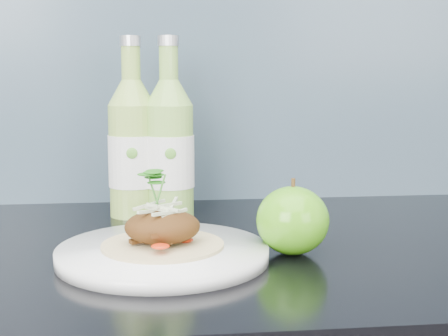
{
  "coord_description": "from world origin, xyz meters",
  "views": [
    {
      "loc": [
        -0.05,
        0.9,
        1.12
      ],
      "look_at": [
        0.04,
        1.68,
        1.0
      ],
      "focal_mm": 50.0,
      "sensor_mm": 36.0,
      "label": 1
    }
  ],
  "objects_px": {
    "cider_bottle_right": "(170,149)",
    "cider_bottle_left": "(133,149)",
    "dinner_plate": "(163,253)",
    "green_apple": "(293,220)"
  },
  "relations": [
    {
      "from": "dinner_plate",
      "to": "cider_bottle_left",
      "type": "height_order",
      "value": "cider_bottle_left"
    },
    {
      "from": "cider_bottle_right",
      "to": "green_apple",
      "type": "bearing_deg",
      "value": -69.62
    },
    {
      "from": "cider_bottle_left",
      "to": "cider_bottle_right",
      "type": "relative_size",
      "value": 1.0
    },
    {
      "from": "dinner_plate",
      "to": "green_apple",
      "type": "height_order",
      "value": "green_apple"
    },
    {
      "from": "green_apple",
      "to": "cider_bottle_left",
      "type": "xyz_separation_m",
      "value": [
        -0.2,
        0.24,
        0.06
      ]
    },
    {
      "from": "dinner_plate",
      "to": "cider_bottle_left",
      "type": "bearing_deg",
      "value": 99.33
    },
    {
      "from": "dinner_plate",
      "to": "green_apple",
      "type": "distance_m",
      "value": 0.16
    },
    {
      "from": "green_apple",
      "to": "cider_bottle_left",
      "type": "distance_m",
      "value": 0.32
    },
    {
      "from": "cider_bottle_right",
      "to": "cider_bottle_left",
      "type": "bearing_deg",
      "value": 156.81
    },
    {
      "from": "dinner_plate",
      "to": "cider_bottle_left",
      "type": "relative_size",
      "value": 1.15
    }
  ]
}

